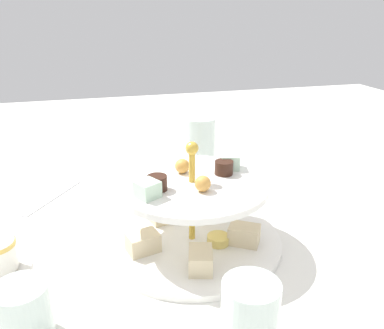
# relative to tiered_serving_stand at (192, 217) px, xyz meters

# --- Properties ---
(ground_plane) EXTENTS (2.40, 2.40, 0.00)m
(ground_plane) POSITION_rel_tiered_serving_stand_xyz_m (-0.00, 0.00, -0.05)
(ground_plane) COLOR silver
(tiered_serving_stand) EXTENTS (0.29, 0.29, 0.18)m
(tiered_serving_stand) POSITION_rel_tiered_serving_stand_xyz_m (0.00, 0.00, 0.00)
(tiered_serving_stand) COLOR white
(tiered_serving_stand) RESTS_ON ground_plane
(water_glass_tall_right) EXTENTS (0.07, 0.07, 0.14)m
(water_glass_tall_right) POSITION_rel_tiered_serving_stand_xyz_m (0.09, 0.27, 0.02)
(water_glass_tall_right) COLOR silver
(water_glass_tall_right) RESTS_ON ground_plane
(water_glass_short_left) EXTENTS (0.06, 0.06, 0.07)m
(water_glass_short_left) POSITION_rel_tiered_serving_stand_xyz_m (-0.24, -0.15, -0.01)
(water_glass_short_left) COLOR silver
(water_glass_short_left) RESTS_ON ground_plane
(butter_knife_left) EXTENTS (0.03, 0.17, 0.00)m
(butter_knife_left) POSITION_rel_tiered_serving_stand_xyz_m (0.33, -0.05, -0.05)
(butter_knife_left) COLOR silver
(butter_knife_left) RESTS_ON ground_plane
(butter_knife_right) EXTENTS (0.11, 0.15, 0.00)m
(butter_knife_right) POSITION_rel_tiered_serving_stand_xyz_m (-0.23, 0.24, -0.05)
(butter_knife_right) COLOR silver
(butter_knife_right) RESTS_ON ground_plane
(water_glass_mid_back) EXTENTS (0.06, 0.06, 0.11)m
(water_glass_mid_back) POSITION_rel_tiered_serving_stand_xyz_m (-0.01, -0.25, 0.01)
(water_glass_mid_back) COLOR silver
(water_glass_mid_back) RESTS_ON ground_plane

